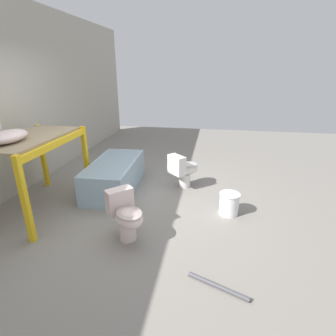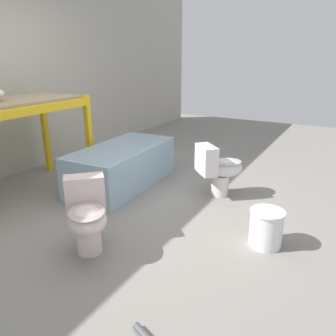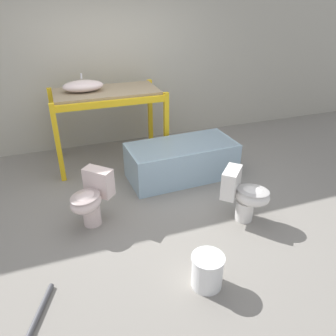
{
  "view_description": "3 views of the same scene",
  "coord_description": "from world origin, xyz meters",
  "px_view_note": "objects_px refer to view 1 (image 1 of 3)",
  "views": [
    {
      "loc": [
        -3.49,
        -1.41,
        2.06
      ],
      "look_at": [
        0.15,
        -0.77,
        0.65
      ],
      "focal_mm": 28.0,
      "sensor_mm": 36.0,
      "label": 1
    },
    {
      "loc": [
        -2.6,
        -2.22,
        1.62
      ],
      "look_at": [
        0.23,
        -0.61,
        0.5
      ],
      "focal_mm": 35.0,
      "sensor_mm": 36.0,
      "label": 2
    },
    {
      "loc": [
        -1.01,
        -3.65,
        2.41
      ],
      "look_at": [
        0.09,
        -0.6,
        0.68
      ],
      "focal_mm": 35.0,
      "sensor_mm": 36.0,
      "label": 3
    }
  ],
  "objects_px": {
    "toilet_far": "(184,169)",
    "bucket_white": "(229,203)",
    "bathtub_main": "(114,173)",
    "sink_basin": "(9,136)",
    "toilet_near": "(126,215)"
  },
  "relations": [
    {
      "from": "bathtub_main",
      "to": "toilet_far",
      "type": "distance_m",
      "value": 1.25
    },
    {
      "from": "toilet_near",
      "to": "bucket_white",
      "type": "xyz_separation_m",
      "value": [
        0.85,
        -1.31,
        -0.17
      ]
    },
    {
      "from": "sink_basin",
      "to": "bucket_white",
      "type": "relative_size",
      "value": 1.73
    },
    {
      "from": "sink_basin",
      "to": "toilet_far",
      "type": "xyz_separation_m",
      "value": [
        1.48,
        -2.15,
        -0.88
      ]
    },
    {
      "from": "toilet_near",
      "to": "toilet_far",
      "type": "relative_size",
      "value": 1.0
    },
    {
      "from": "bathtub_main",
      "to": "toilet_far",
      "type": "height_order",
      "value": "toilet_far"
    },
    {
      "from": "bathtub_main",
      "to": "toilet_near",
      "type": "relative_size",
      "value": 2.48
    },
    {
      "from": "sink_basin",
      "to": "bathtub_main",
      "type": "height_order",
      "value": "sink_basin"
    },
    {
      "from": "sink_basin",
      "to": "toilet_near",
      "type": "height_order",
      "value": "sink_basin"
    },
    {
      "from": "sink_basin",
      "to": "bucket_white",
      "type": "distance_m",
      "value": 3.18
    },
    {
      "from": "sink_basin",
      "to": "bathtub_main",
      "type": "relative_size",
      "value": 0.37
    },
    {
      "from": "toilet_near",
      "to": "bucket_white",
      "type": "bearing_deg",
      "value": -12.03
    },
    {
      "from": "toilet_far",
      "to": "bucket_white",
      "type": "bearing_deg",
      "value": 176.27
    },
    {
      "from": "sink_basin",
      "to": "bucket_white",
      "type": "bearing_deg",
      "value": -77.76
    },
    {
      "from": "toilet_far",
      "to": "toilet_near",
      "type": "bearing_deg",
      "value": 116.26
    }
  ]
}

